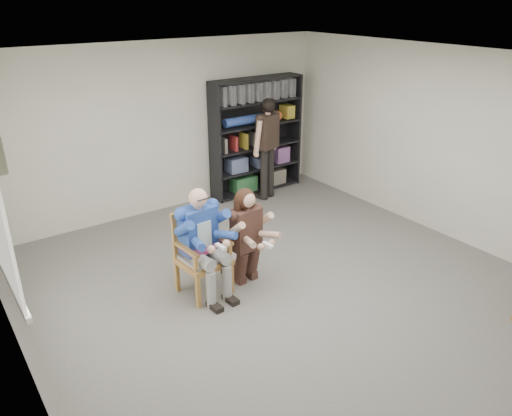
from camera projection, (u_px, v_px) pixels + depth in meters
room_shell at (301, 193)px, 5.59m from camera, size 6.00×7.00×2.80m
floor at (297, 298)px, 6.15m from camera, size 6.00×7.00×0.01m
armchair at (203, 254)px, 6.07m from camera, size 0.66×0.64×1.07m
seated_man at (203, 243)px, 6.01m from camera, size 0.66×0.88×1.39m
kneeling_woman at (248, 238)px, 6.25m from camera, size 0.60×0.89×1.27m
bookshelf at (256, 136)px, 9.09m from camera, size 1.80×0.38×2.10m
standing_man at (267, 150)px, 8.80m from camera, size 0.62×0.46×1.81m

